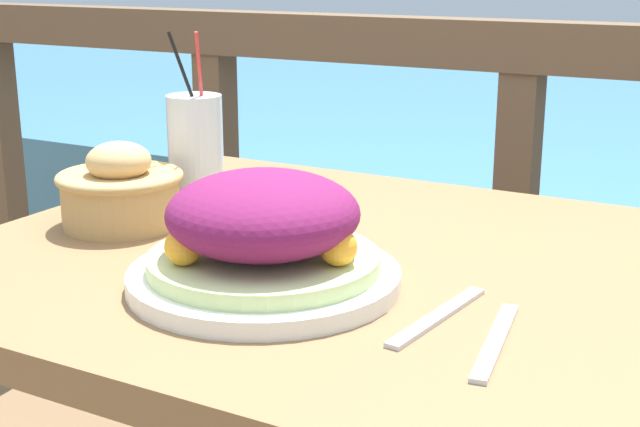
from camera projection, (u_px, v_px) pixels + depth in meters
The scene contains 7 objects.
patio_table at pixel (351, 348), 1.11m from camera, with size 0.95×0.78×0.77m.
railing_fence at pixel (516, 190), 1.67m from camera, with size 2.80×0.08×1.01m.
salad_plate at pixel (263, 238), 0.96m from camera, with size 0.30×0.30×0.13m.
drink_glass at pixel (196, 149), 1.29m from camera, with size 0.08×0.08×0.25m.
bread_basket at pixel (120, 191), 1.18m from camera, with size 0.17×0.17×0.11m.
fork at pixel (438, 316), 0.89m from camera, with size 0.04×0.18×0.00m.
knife at pixel (496, 341), 0.83m from camera, with size 0.04×0.18×0.00m.
Camera 1 is at (0.46, -0.91, 1.12)m, focal length 50.00 mm.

